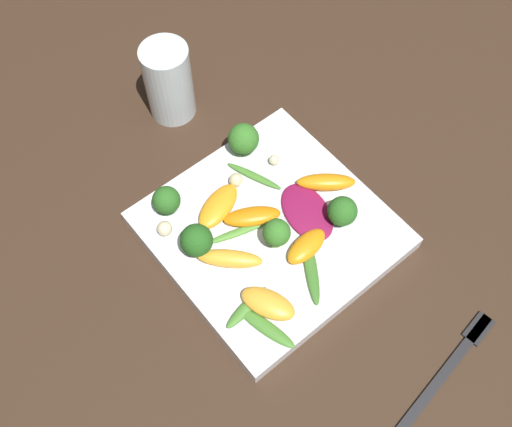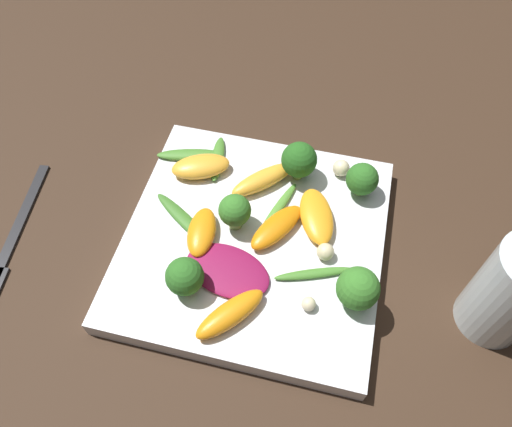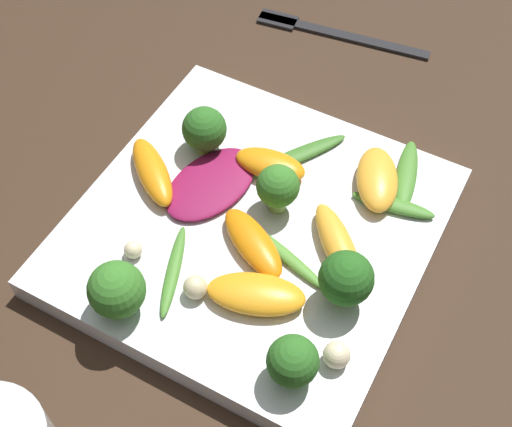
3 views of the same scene
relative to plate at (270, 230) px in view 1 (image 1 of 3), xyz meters
The scene contains 24 objects.
ground_plane 0.01m from the plate, ahead, with size 2.40×2.40×0.00m, color #382619.
plate is the anchor object (origin of this frame).
drinking_glass 0.25m from the plate, behind, with size 0.06×0.06×0.11m.
fork 0.26m from the plate, 12.97° to the left, with size 0.04×0.18×0.01m.
radicchio_leaf_0 0.05m from the plate, 72.03° to the left, with size 0.10×0.07×0.01m.
orange_segment_0 0.07m from the plate, 149.74° to the right, with size 0.06×0.08×0.02m.
orange_segment_1 0.11m from the plate, 41.56° to the right, with size 0.07×0.06×0.02m.
orange_segment_2 0.03m from the plate, 151.99° to the right, with size 0.06×0.07×0.02m.
orange_segment_3 0.07m from the plate, 84.54° to the right, with size 0.07×0.07×0.02m.
orange_segment_4 0.06m from the plate, 13.70° to the left, with size 0.04×0.06×0.02m.
orange_segment_5 0.09m from the plate, 89.84° to the left, with size 0.07×0.07×0.02m.
broccoli_floret_0 0.09m from the plate, 55.81° to the left, with size 0.04×0.04×0.04m.
broccoli_floret_1 0.04m from the plate, 22.90° to the right, with size 0.03×0.03×0.04m.
broccoli_floret_2 0.12m from the plate, 156.86° to the left, with size 0.04×0.04×0.05m.
broccoli_floret_3 0.13m from the plate, 139.96° to the right, with size 0.03×0.03×0.04m.
broccoli_floret_4 0.10m from the plate, 108.01° to the right, with size 0.04×0.04×0.05m.
arugula_sprig_0 0.08m from the plate, ahead, with size 0.09×0.06×0.01m.
arugula_sprig_1 0.04m from the plate, 114.87° to the right, with size 0.03×0.08×0.01m.
arugula_sprig_2 0.11m from the plate, 54.10° to the right, with size 0.02×0.07×0.01m.
arugula_sprig_3 0.08m from the plate, 156.21° to the left, with size 0.08×0.04×0.01m.
arugula_sprig_4 0.13m from the plate, 42.10° to the right, with size 0.08×0.04×0.01m.
macadamia_nut_0 0.08m from the plate, behind, with size 0.02×0.02×0.02m.
macadamia_nut_1 0.13m from the plate, 125.65° to the right, with size 0.02×0.02×0.02m.
macadamia_nut_2 0.10m from the plate, 136.85° to the left, with size 0.01×0.01×0.01m.
Camera 1 is at (0.26, -0.23, 0.67)m, focal length 42.00 mm.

